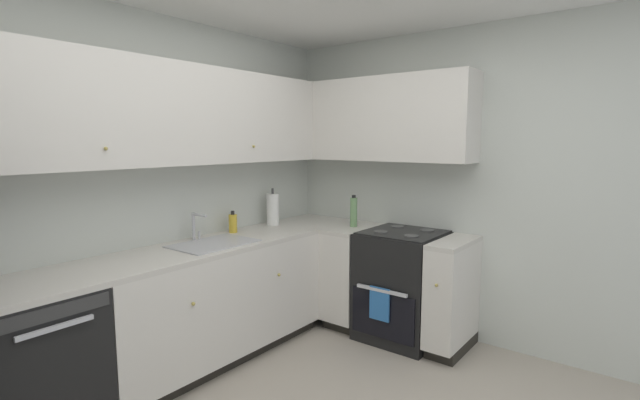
% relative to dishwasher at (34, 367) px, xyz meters
% --- Properties ---
extents(wall_back, '(4.00, 0.05, 2.51)m').
position_rel_dishwasher_xyz_m(wall_back, '(0.76, 0.33, 0.83)').
color(wall_back, silver).
rests_on(wall_back, ground_plane).
extents(wall_right, '(0.05, 3.69, 2.51)m').
position_rel_dishwasher_xyz_m(wall_right, '(2.73, -1.50, 0.83)').
color(wall_right, silver).
rests_on(wall_right, ground_plane).
extents(dishwasher, '(0.60, 0.63, 0.85)m').
position_rel_dishwasher_xyz_m(dishwasher, '(0.00, 0.00, 0.00)').
color(dishwasher, black).
rests_on(dishwasher, ground_plane).
extents(lower_cabinets_back, '(1.80, 0.62, 0.85)m').
position_rel_dishwasher_xyz_m(lower_cabinets_back, '(1.21, 0.00, 0.00)').
color(lower_cabinets_back, silver).
rests_on(lower_cabinets_back, ground_plane).
extents(countertop_back, '(3.01, 0.60, 0.03)m').
position_rel_dishwasher_xyz_m(countertop_back, '(1.20, 0.00, 0.44)').
color(countertop_back, beige).
rests_on(countertop_back, lower_cabinets_back).
extents(lower_cabinets_right, '(0.62, 1.19, 0.85)m').
position_rel_dishwasher_xyz_m(lower_cabinets_right, '(2.41, -0.84, 0.00)').
color(lower_cabinets_right, silver).
rests_on(lower_cabinets_right, ground_plane).
extents(countertop_right, '(0.60, 1.19, 0.03)m').
position_rel_dishwasher_xyz_m(countertop_right, '(2.41, -0.84, 0.44)').
color(countertop_right, beige).
rests_on(countertop_right, lower_cabinets_right).
extents(oven_range, '(0.68, 0.62, 1.03)m').
position_rel_dishwasher_xyz_m(oven_range, '(2.43, -0.94, 0.02)').
color(oven_range, black).
rests_on(oven_range, ground_plane).
extents(upper_cabinets_back, '(2.69, 0.34, 0.70)m').
position_rel_dishwasher_xyz_m(upper_cabinets_back, '(1.04, 0.14, 1.38)').
color(upper_cabinets_back, silver).
extents(upper_cabinets_right, '(0.32, 1.74, 0.70)m').
position_rel_dishwasher_xyz_m(upper_cabinets_right, '(2.55, -0.57, 1.38)').
color(upper_cabinets_right, silver).
extents(sink, '(0.59, 0.40, 0.10)m').
position_rel_dishwasher_xyz_m(sink, '(1.21, -0.03, 0.42)').
color(sink, '#B7B7BC').
rests_on(sink, countertop_back).
extents(faucet, '(0.07, 0.16, 0.21)m').
position_rel_dishwasher_xyz_m(faucet, '(1.22, 0.18, 0.58)').
color(faucet, silver).
rests_on(faucet, countertop_back).
extents(soap_bottle, '(0.07, 0.07, 0.18)m').
position_rel_dishwasher_xyz_m(soap_bottle, '(1.59, 0.18, 0.54)').
color(soap_bottle, gold).
rests_on(soap_bottle, countertop_back).
extents(paper_towel_roll, '(0.11, 0.11, 0.34)m').
position_rel_dishwasher_xyz_m(paper_towel_roll, '(2.04, 0.16, 0.60)').
color(paper_towel_roll, white).
rests_on(paper_towel_roll, countertop_back).
extents(oil_bottle, '(0.06, 0.06, 0.28)m').
position_rel_dishwasher_xyz_m(oil_bottle, '(2.41, -0.46, 0.59)').
color(oil_bottle, '#729E66').
rests_on(oil_bottle, countertop_right).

